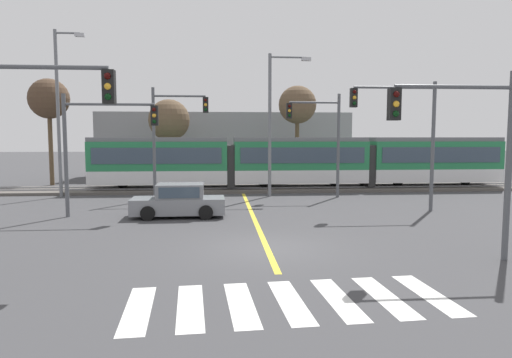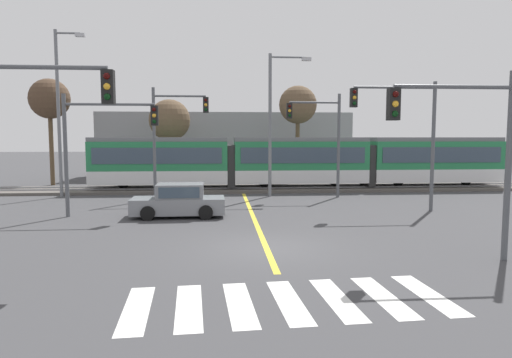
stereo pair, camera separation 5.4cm
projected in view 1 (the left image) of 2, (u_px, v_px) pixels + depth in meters
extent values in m
plane|color=#3D3D3F|center=(267.00, 248.00, 15.01)|extent=(200.00, 200.00, 0.00)
cube|color=#56514C|center=(242.00, 189.00, 31.22)|extent=(120.00, 4.00, 0.18)
cube|color=#939399|center=(242.00, 188.00, 30.50)|extent=(120.00, 0.08, 0.10)
cube|color=#939399|center=(241.00, 186.00, 31.92)|extent=(120.00, 0.08, 0.10)
cube|color=silver|center=(160.00, 177.00, 30.69)|extent=(9.00, 2.60, 0.90)
cube|color=#237A47|center=(160.00, 156.00, 30.56)|extent=(9.00, 2.60, 1.90)
cube|color=#384756|center=(157.00, 156.00, 29.25)|extent=(8.28, 0.04, 1.04)
cube|color=slate|center=(159.00, 139.00, 30.46)|extent=(9.00, 2.39, 0.28)
cylinder|color=black|center=(197.00, 183.00, 30.94)|extent=(0.70, 0.20, 0.70)
cylinder|color=black|center=(123.00, 183.00, 30.53)|extent=(0.70, 0.20, 0.70)
cube|color=silver|center=(299.00, 176.00, 31.47)|extent=(9.00, 2.60, 0.90)
cube|color=#237A47|center=(300.00, 155.00, 31.34)|extent=(9.00, 2.60, 1.90)
cube|color=#384756|center=(303.00, 155.00, 30.02)|extent=(8.28, 0.04, 1.04)
cube|color=slate|center=(300.00, 139.00, 31.24)|extent=(9.00, 2.39, 0.28)
cylinder|color=black|center=(334.00, 182.00, 31.71)|extent=(0.70, 0.20, 0.70)
cylinder|color=black|center=(264.00, 182.00, 31.31)|extent=(0.70, 0.20, 0.70)
cube|color=silver|center=(432.00, 175.00, 32.24)|extent=(9.00, 2.60, 0.90)
cube|color=#237A47|center=(433.00, 155.00, 32.11)|extent=(9.00, 2.60, 1.90)
cube|color=#384756|center=(442.00, 155.00, 30.80)|extent=(8.28, 0.04, 1.04)
cube|color=slate|center=(433.00, 139.00, 32.01)|extent=(9.00, 2.39, 0.28)
cylinder|color=black|center=(465.00, 181.00, 32.48)|extent=(0.70, 0.20, 0.70)
cylinder|color=black|center=(398.00, 181.00, 32.08)|extent=(0.70, 0.20, 0.70)
cube|color=#2D2D2D|center=(231.00, 166.00, 31.01)|extent=(0.50, 2.34, 2.80)
cube|color=#2D2D2D|center=(367.00, 165.00, 31.79)|extent=(0.50, 2.34, 2.80)
cube|color=silver|center=(138.00, 309.00, 9.66)|extent=(0.73, 2.83, 0.01)
cube|color=silver|center=(190.00, 306.00, 9.82)|extent=(0.73, 2.83, 0.01)
cube|color=silver|center=(241.00, 304.00, 9.97)|extent=(0.73, 2.83, 0.01)
cube|color=silver|center=(290.00, 301.00, 10.13)|extent=(0.73, 2.83, 0.01)
cube|color=silver|center=(338.00, 299.00, 10.28)|extent=(0.73, 2.83, 0.01)
cube|color=silver|center=(384.00, 296.00, 10.44)|extent=(0.73, 2.83, 0.01)
cube|color=silver|center=(429.00, 294.00, 10.59)|extent=(0.73, 2.83, 0.01)
cube|color=gold|center=(254.00, 217.00, 20.68)|extent=(0.20, 17.26, 0.01)
cube|color=gray|center=(178.00, 206.00, 20.82)|extent=(4.23, 1.76, 0.72)
cube|color=gray|center=(180.00, 191.00, 20.77)|extent=(2.12, 1.55, 0.64)
cube|color=#384756|center=(158.00, 191.00, 20.67)|extent=(0.12, 1.43, 0.52)
cube|color=#384756|center=(179.00, 193.00, 19.99)|extent=(1.79, 0.07, 0.48)
cylinder|color=black|center=(148.00, 213.00, 19.88)|extent=(0.64, 0.23, 0.64)
cylinder|color=black|center=(153.00, 207.00, 21.56)|extent=(0.64, 0.23, 0.64)
cylinder|color=black|center=(206.00, 212.00, 20.12)|extent=(0.64, 0.23, 0.64)
cylinder|color=black|center=(206.00, 207.00, 21.80)|extent=(0.64, 0.23, 0.64)
cylinder|color=#515459|center=(154.00, 144.00, 26.40)|extent=(0.18, 0.18, 6.47)
cylinder|color=#515459|center=(179.00, 96.00, 26.27)|extent=(3.00, 0.12, 0.12)
cube|color=black|center=(206.00, 105.00, 26.44)|extent=(0.32, 0.28, 0.90)
sphere|color=#360605|center=(206.00, 100.00, 26.27)|extent=(0.18, 0.18, 0.18)
sphere|color=#F7AA26|center=(206.00, 105.00, 26.29)|extent=(0.18, 0.18, 0.18)
sphere|color=black|center=(206.00, 110.00, 26.32)|extent=(0.18, 0.18, 0.18)
cylinder|color=#515459|center=(509.00, 167.00, 13.30)|extent=(0.18, 0.18, 5.53)
cylinder|color=#515459|center=(454.00, 87.00, 12.95)|extent=(3.50, 0.12, 0.12)
cube|color=black|center=(394.00, 104.00, 12.85)|extent=(0.32, 0.28, 0.90)
sphere|color=#360605|center=(396.00, 94.00, 12.68)|extent=(0.18, 0.18, 0.18)
sphere|color=#F7AA26|center=(396.00, 104.00, 12.70)|extent=(0.18, 0.18, 0.18)
sphere|color=black|center=(396.00, 114.00, 12.73)|extent=(0.18, 0.18, 0.18)
cylinder|color=#515459|center=(66.00, 156.00, 20.58)|extent=(0.18, 0.18, 5.57)
cylinder|color=#515459|center=(109.00, 104.00, 20.53)|extent=(4.00, 0.12, 0.12)
cube|color=black|center=(155.00, 116.00, 20.74)|extent=(0.32, 0.28, 0.90)
sphere|color=#360605|center=(154.00, 109.00, 20.56)|extent=(0.18, 0.18, 0.18)
sphere|color=#F7AA26|center=(154.00, 116.00, 20.59)|extent=(0.18, 0.18, 0.18)
sphere|color=black|center=(154.00, 122.00, 20.61)|extent=(0.18, 0.18, 0.18)
cylinder|color=#515459|center=(338.00, 146.00, 27.36)|extent=(0.18, 0.18, 6.20)
cylinder|color=#515459|center=(314.00, 102.00, 27.00)|extent=(3.00, 0.12, 0.12)
cube|color=black|center=(289.00, 111.00, 26.93)|extent=(0.32, 0.28, 0.90)
sphere|color=#360605|center=(289.00, 106.00, 26.75)|extent=(0.18, 0.18, 0.18)
sphere|color=#F7AA26|center=(289.00, 111.00, 26.78)|extent=(0.18, 0.18, 0.18)
sphere|color=black|center=(289.00, 115.00, 26.80)|extent=(0.18, 0.18, 0.18)
cylinder|color=#515459|center=(433.00, 147.00, 22.25)|extent=(0.18, 0.18, 6.30)
cylinder|color=#515459|center=(395.00, 88.00, 21.83)|extent=(4.00, 0.12, 0.12)
cube|color=black|center=(354.00, 98.00, 21.71)|extent=(0.32, 0.28, 0.90)
sphere|color=#360605|center=(355.00, 92.00, 21.54)|extent=(0.18, 0.18, 0.18)
sphere|color=#F7AA26|center=(355.00, 98.00, 21.56)|extent=(0.18, 0.18, 0.18)
sphere|color=black|center=(354.00, 103.00, 21.59)|extent=(0.18, 0.18, 0.18)
cylinder|color=#515459|center=(40.00, 67.00, 11.96)|extent=(3.50, 0.12, 0.12)
cube|color=black|center=(109.00, 87.00, 12.15)|extent=(0.32, 0.28, 0.90)
sphere|color=#360605|center=(107.00, 76.00, 11.98)|extent=(0.18, 0.18, 0.18)
sphere|color=#F7AA26|center=(108.00, 86.00, 12.00)|extent=(0.18, 0.18, 0.18)
sphere|color=black|center=(108.00, 97.00, 12.03)|extent=(0.18, 0.18, 0.18)
cylinder|color=slate|center=(58.00, 115.00, 27.25)|extent=(0.20, 0.20, 9.95)
cylinder|color=slate|center=(67.00, 33.00, 26.87)|extent=(1.42, 0.12, 0.12)
cube|color=#B2B2B7|center=(80.00, 35.00, 26.93)|extent=(0.56, 0.28, 0.20)
cylinder|color=slate|center=(270.00, 126.00, 27.61)|extent=(0.20, 0.20, 8.61)
cylinder|color=slate|center=(288.00, 57.00, 27.32)|extent=(2.19, 0.12, 0.12)
cube|color=#B2B2B7|center=(306.00, 59.00, 27.42)|extent=(0.56, 0.28, 0.20)
cylinder|color=brown|center=(51.00, 146.00, 34.19)|extent=(0.32, 0.32, 5.88)
sphere|color=#4C3828|center=(49.00, 99.00, 33.86)|extent=(2.97, 2.97, 2.97)
cylinder|color=brown|center=(170.00, 156.00, 35.27)|extent=(0.32, 0.32, 4.30)
sphere|color=brown|center=(169.00, 120.00, 35.02)|extent=(3.17, 3.17, 3.17)
cylinder|color=brown|center=(297.00, 148.00, 35.47)|extent=(0.32, 0.32, 5.53)
sphere|color=brown|center=(297.00, 105.00, 35.16)|extent=(2.92, 2.92, 2.92)
cube|color=gray|center=(225.00, 145.00, 42.19)|extent=(22.16, 6.00, 5.76)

